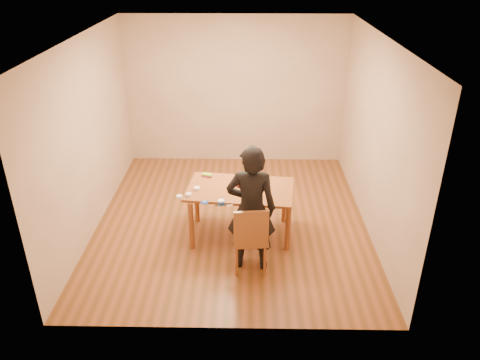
{
  "coord_description": "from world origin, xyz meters",
  "views": [
    {
      "loc": [
        0.23,
        -6.08,
        3.75
      ],
      "look_at": [
        0.13,
        -0.44,
        0.9
      ],
      "focal_mm": 35.0,
      "sensor_mm": 36.0,
      "label": 1
    }
  ],
  "objects_px": {
    "person": "(251,209)",
    "dining_chair": "(251,238)",
    "cake_plate": "(246,183)",
    "cake": "(246,181)",
    "dining_table": "(240,189)"
  },
  "relations": [
    {
      "from": "cake_plate",
      "to": "person",
      "type": "distance_m",
      "value": 0.86
    },
    {
      "from": "dining_table",
      "to": "person",
      "type": "distance_m",
      "value": 0.75
    },
    {
      "from": "person",
      "to": "dining_chair",
      "type": "bearing_deg",
      "value": 93.34
    },
    {
      "from": "cake",
      "to": "cake_plate",
      "type": "bearing_deg",
      "value": 0.0
    },
    {
      "from": "dining_chair",
      "to": "person",
      "type": "relative_size",
      "value": 0.24
    },
    {
      "from": "cake",
      "to": "person",
      "type": "height_order",
      "value": "person"
    },
    {
      "from": "cake",
      "to": "person",
      "type": "distance_m",
      "value": 0.86
    },
    {
      "from": "cake_plate",
      "to": "cake",
      "type": "distance_m",
      "value": 0.04
    },
    {
      "from": "dining_chair",
      "to": "cake_plate",
      "type": "distance_m",
      "value": 0.95
    },
    {
      "from": "dining_table",
      "to": "person",
      "type": "relative_size",
      "value": 0.86
    },
    {
      "from": "dining_chair",
      "to": "cake_plate",
      "type": "height_order",
      "value": "cake_plate"
    },
    {
      "from": "dining_chair",
      "to": "dining_table",
      "type": "bearing_deg",
      "value": 95.64
    },
    {
      "from": "dining_table",
      "to": "cake_plate",
      "type": "xyz_separation_m",
      "value": [
        0.08,
        0.12,
        0.03
      ]
    },
    {
      "from": "cake_plate",
      "to": "cake",
      "type": "relative_size",
      "value": 1.59
    },
    {
      "from": "dining_chair",
      "to": "cake",
      "type": "height_order",
      "value": "cake"
    }
  ]
}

